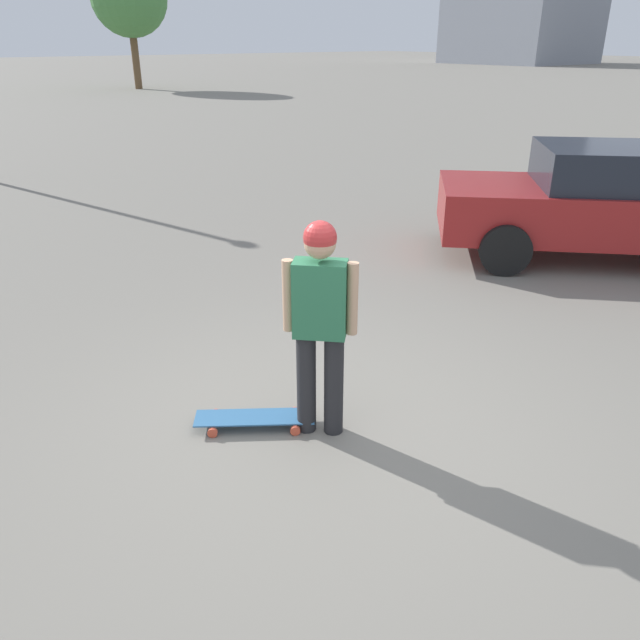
# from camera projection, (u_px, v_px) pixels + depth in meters

# --- Properties ---
(ground_plane) EXTENTS (220.00, 220.00, 0.00)m
(ground_plane) POSITION_uv_depth(u_px,v_px,m) (320.00, 429.00, 4.83)
(ground_plane) COLOR gray
(person) EXTENTS (0.41, 0.40, 1.66)m
(person) POSITION_uv_depth(u_px,v_px,m) (320.00, 316.00, 4.43)
(person) COLOR #262628
(person) RESTS_ON ground_plane
(skateboard) EXTENTS (0.74, 0.88, 0.09)m
(skateboard) POSITION_uv_depth(u_px,v_px,m) (255.00, 418.00, 4.84)
(skateboard) COLOR #336693
(skateboard) RESTS_ON ground_plane
(car_parked_near) EXTENTS (4.20, 4.10, 1.50)m
(car_parked_near) POSITION_uv_depth(u_px,v_px,m) (601.00, 202.00, 8.31)
(car_parked_near) COLOR maroon
(car_parked_near) RESTS_ON ground_plane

